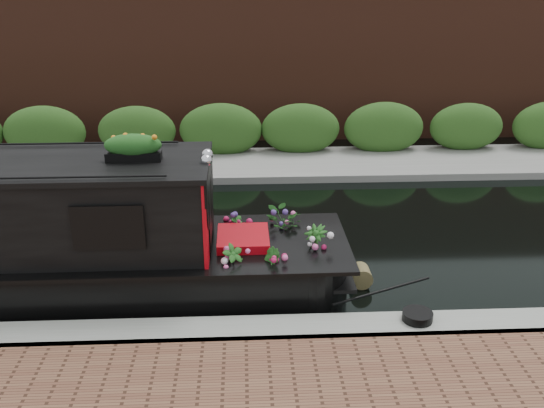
{
  "coord_description": "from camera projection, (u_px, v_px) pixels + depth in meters",
  "views": [
    {
      "loc": [
        0.57,
        -10.21,
        4.79
      ],
      "look_at": [
        1.04,
        -0.6,
        0.94
      ],
      "focal_mm": 40.0,
      "sensor_mm": 36.0,
      "label": 1
    }
  ],
  "objects": [
    {
      "name": "near_bank_coping",
      "position": [
        205.0,
        344.0,
        8.16
      ],
      "size": [
        40.0,
        0.6,
        0.5
      ],
      "primitive_type": "cube",
      "color": "gray",
      "rests_on": "ground"
    },
    {
      "name": "rope_fender",
      "position": [
        361.0,
        276.0,
        9.61
      ],
      "size": [
        0.33,
        0.34,
        0.33
      ],
      "primitive_type": "cylinder",
      "rotation": [
        1.57,
        0.0,
        0.0
      ],
      "color": "brown",
      "rests_on": "ground"
    },
    {
      "name": "far_hedge",
      "position": [
        222.0,
        158.0,
        15.95
      ],
      "size": [
        40.0,
        1.1,
        2.8
      ],
      "primitive_type": "cube",
      "color": "#29521B",
      "rests_on": "ground"
    },
    {
      "name": "ground",
      "position": [
        215.0,
        240.0,
        11.22
      ],
      "size": [
        80.0,
        80.0,
        0.0
      ],
      "primitive_type": "plane",
      "color": "black",
      "rests_on": "ground"
    },
    {
      "name": "far_bank_path",
      "position": [
        221.0,
        168.0,
        15.12
      ],
      "size": [
        40.0,
        2.4,
        0.34
      ],
      "primitive_type": "cube",
      "color": "gray",
      "rests_on": "ground"
    },
    {
      "name": "coiled_mooring_rope",
      "position": [
        417.0,
        316.0,
        8.24
      ],
      "size": [
        0.42,
        0.42,
        0.12
      ],
      "primitive_type": "cylinder",
      "color": "black",
      "rests_on": "near_bank_coping"
    },
    {
      "name": "far_brick_wall",
      "position": [
        224.0,
        136.0,
        17.9
      ],
      "size": [
        40.0,
        1.0,
        8.0
      ],
      "primitive_type": "cube",
      "color": "#4E271A",
      "rests_on": "ground"
    }
  ]
}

